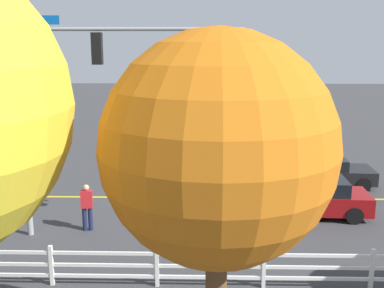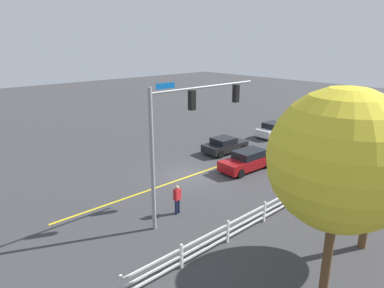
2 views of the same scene
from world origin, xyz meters
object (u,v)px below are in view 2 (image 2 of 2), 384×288
at_px(car_2, 274,130).
at_px(car_1, 247,160).
at_px(car_0, 225,145).
at_px(tree_1, 340,160).
at_px(tree_2, 378,148).
at_px(pedestrian, 177,198).

bearing_deg(car_2, car_1, -155.15).
height_order(car_0, car_2, car_2).
xyz_separation_m(car_0, car_1, (1.74, 3.89, 0.07)).
height_order(tree_1, tree_2, tree_1).
xyz_separation_m(car_1, tree_1, (8.47, 10.39, 4.82)).
bearing_deg(car_0, pedestrian, -147.94).
height_order(car_0, pedestrian, pedestrian).
height_order(car_1, car_2, car_2).
height_order(car_0, car_1, car_1).
bearing_deg(car_2, pedestrian, -160.66).
relative_size(car_2, pedestrian, 2.39).
height_order(pedestrian, tree_1, tree_1).
bearing_deg(tree_1, car_1, -129.17).
distance_m(pedestrian, tree_1, 9.85).
xyz_separation_m(pedestrian, tree_1, (0.24, 8.70, 4.61)).
bearing_deg(car_0, car_2, 3.85).
relative_size(car_0, tree_1, 0.51).
distance_m(car_1, car_2, 10.01).
xyz_separation_m(car_0, tree_2, (5.65, 13.86, 4.22)).
xyz_separation_m(car_2, tree_2, (13.08, 13.99, 4.17)).
relative_size(car_0, car_1, 0.88).
bearing_deg(tree_2, car_0, -112.20).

